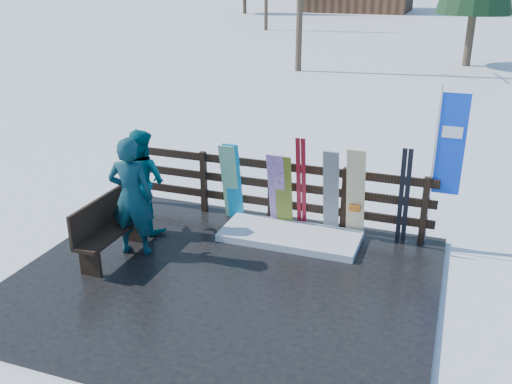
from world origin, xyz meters
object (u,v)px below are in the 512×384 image
at_px(snowboard_4, 331,193).
at_px(snowboard_5, 356,194).
at_px(bench, 107,227).
at_px(rental_flag, 446,150).
at_px(snowboard_0, 234,182).
at_px(person_front, 131,197).
at_px(person_back, 142,181).
at_px(snowboard_2, 284,192).
at_px(snowboard_3, 277,191).
at_px(snowboard_1, 230,183).

distance_m(snowboard_4, snowboard_5, 0.41).
xyz_separation_m(bench, rental_flag, (4.77, 2.19, 1.09)).
distance_m(snowboard_0, person_front, 1.96).
bearing_deg(person_back, snowboard_5, -151.35).
height_order(snowboard_2, snowboard_4, snowboard_4).
bearing_deg(snowboard_0, bench, -124.63).
xyz_separation_m(snowboard_5, person_front, (-3.16, -1.66, 0.15)).
bearing_deg(snowboard_3, rental_flag, 5.82).
xyz_separation_m(snowboard_4, person_back, (-3.06, -0.84, 0.13)).
bearing_deg(snowboard_4, snowboard_1, -180.00).
height_order(snowboard_4, snowboard_5, snowboard_5).
bearing_deg(snowboard_1, bench, -123.24).
bearing_deg(rental_flag, person_front, -156.69).
height_order(snowboard_3, person_back, person_back).
bearing_deg(snowboard_3, snowboard_5, -0.00).
distance_m(bench, snowboard_1, 2.31).
distance_m(bench, snowboard_0, 2.34).
relative_size(rental_flag, person_front, 1.37).
relative_size(snowboard_0, snowboard_3, 1.06).
bearing_deg(snowboard_4, person_back, -164.71).
bearing_deg(rental_flag, snowboard_3, -174.18).
bearing_deg(snowboard_3, snowboard_2, -0.00).
height_order(person_front, person_back, person_front).
distance_m(bench, person_front, 0.59).
xyz_separation_m(snowboard_3, rental_flag, (2.65, 0.27, 0.92)).
bearing_deg(snowboard_4, snowboard_5, -0.00).
relative_size(rental_flag, person_back, 1.46).
height_order(snowboard_4, rental_flag, rental_flag).
bearing_deg(snowboard_0, person_back, -147.74).
relative_size(snowboard_3, person_front, 0.74).
relative_size(person_front, person_back, 1.07).
bearing_deg(snowboard_0, person_front, -121.74).
bearing_deg(snowboard_1, rental_flag, 4.40).
height_order(bench, snowboard_5, snowboard_5).
bearing_deg(bench, snowboard_4, 32.12).
xyz_separation_m(snowboard_3, person_back, (-2.12, -0.84, 0.21)).
relative_size(bench, snowboard_0, 1.01).
bearing_deg(snowboard_2, person_back, -159.57).
bearing_deg(bench, person_back, 89.85).
bearing_deg(snowboard_2, person_front, -139.58).
bearing_deg(snowboard_4, person_front, -149.02).
xyz_separation_m(snowboard_1, snowboard_4, (1.80, 0.00, 0.04)).
bearing_deg(snowboard_0, rental_flag, 4.48).
relative_size(snowboard_3, person_back, 0.79).
bearing_deg(person_back, snowboard_4, -149.63).
distance_m(bench, rental_flag, 5.36).
bearing_deg(person_back, person_front, 125.19).
relative_size(snowboard_5, person_front, 0.86).
xyz_separation_m(snowboard_5, rental_flag, (1.31, 0.27, 0.80)).
distance_m(bench, snowboard_3, 2.87).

